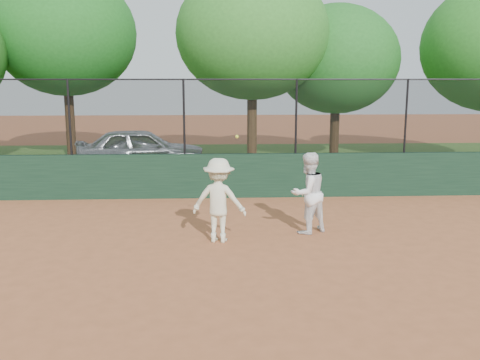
{
  "coord_description": "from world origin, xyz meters",
  "views": [
    {
      "loc": [
        0.27,
        -8.29,
        3.19
      ],
      "look_at": [
        0.8,
        2.2,
        1.2
      ],
      "focal_mm": 40.0,
      "sensor_mm": 36.0,
      "label": 1
    }
  ],
  "objects_px": {
    "player_second": "(308,193)",
    "player_main": "(219,200)",
    "parked_car": "(141,149)",
    "tree_1": "(65,34)",
    "tree_3": "(337,60)",
    "tree_2": "(252,34)"
  },
  "relations": [
    {
      "from": "player_second",
      "to": "player_main",
      "type": "distance_m",
      "value": 1.93
    },
    {
      "from": "parked_car",
      "to": "player_second",
      "type": "distance_m",
      "value": 9.1
    },
    {
      "from": "tree_1",
      "to": "tree_3",
      "type": "distance_m",
      "value": 10.44
    },
    {
      "from": "player_second",
      "to": "tree_2",
      "type": "relative_size",
      "value": 0.24
    },
    {
      "from": "parked_car",
      "to": "tree_1",
      "type": "relative_size",
      "value": 0.62
    },
    {
      "from": "parked_car",
      "to": "player_main",
      "type": "distance_m",
      "value": 8.83
    },
    {
      "from": "parked_car",
      "to": "tree_3",
      "type": "bearing_deg",
      "value": -83.71
    },
    {
      "from": "parked_car",
      "to": "tree_2",
      "type": "height_order",
      "value": "tree_2"
    },
    {
      "from": "tree_3",
      "to": "tree_2",
      "type": "bearing_deg",
      "value": -155.17
    },
    {
      "from": "player_main",
      "to": "tree_3",
      "type": "xyz_separation_m",
      "value": [
        4.66,
        10.48,
        3.08
      ]
    },
    {
      "from": "tree_3",
      "to": "parked_car",
      "type": "bearing_deg",
      "value": -164.3
    },
    {
      "from": "tree_1",
      "to": "tree_3",
      "type": "bearing_deg",
      "value": -3.22
    },
    {
      "from": "parked_car",
      "to": "tree_3",
      "type": "relative_size",
      "value": 0.74
    },
    {
      "from": "parked_car",
      "to": "player_second",
      "type": "relative_size",
      "value": 2.62
    },
    {
      "from": "tree_2",
      "to": "tree_3",
      "type": "distance_m",
      "value": 3.8
    },
    {
      "from": "tree_1",
      "to": "tree_2",
      "type": "bearing_deg",
      "value": -16.99
    },
    {
      "from": "player_main",
      "to": "tree_3",
      "type": "relative_size",
      "value": 0.36
    },
    {
      "from": "parked_car",
      "to": "player_second",
      "type": "bearing_deg",
      "value": -159.8
    },
    {
      "from": "player_second",
      "to": "parked_car",
      "type": "bearing_deg",
      "value": -90.72
    },
    {
      "from": "player_main",
      "to": "tree_3",
      "type": "distance_m",
      "value": 11.88
    },
    {
      "from": "tree_1",
      "to": "tree_2",
      "type": "height_order",
      "value": "tree_1"
    },
    {
      "from": "parked_car",
      "to": "tree_2",
      "type": "relative_size",
      "value": 0.63
    }
  ]
}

